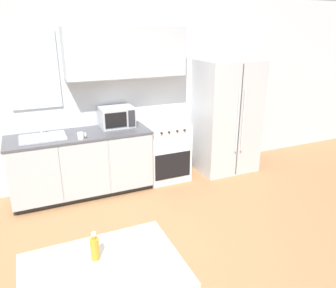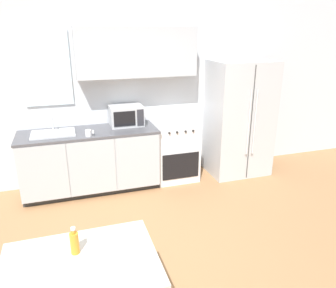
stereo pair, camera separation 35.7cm
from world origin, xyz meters
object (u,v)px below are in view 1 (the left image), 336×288
Objects in this scene: microwave at (117,117)px; dining_table at (104,282)px; coffee_mug at (81,136)px; oven_range at (165,151)px; refrigerator at (226,117)px; drink_bottle at (95,248)px.

microwave is 2.82m from dining_table.
coffee_mug is (-0.57, -0.35, -0.10)m from microwave.
microwave is 4.29× the size of coffee_mug.
oven_range is at bearing 58.87° from dining_table.
microwave is 0.45× the size of dining_table.
refrigerator is 3.77× the size of microwave.
oven_range is 0.85× the size of dining_table.
oven_range is 1.15m from refrigerator.
refrigerator reaches higher than coffee_mug.
drink_bottle reaches higher than oven_range.
refrigerator reaches higher than dining_table.
drink_bottle is (-0.02, 0.12, 0.20)m from dining_table.
coffee_mug is at bearing 82.43° from drink_bottle.
oven_range is 1.89× the size of microwave.
oven_range is at bearing -7.72° from microwave.
drink_bottle is at bearing -137.69° from refrigerator.
coffee_mug is at bearing -175.31° from refrigerator.
microwave reaches higher than dining_table.
refrigerator is 16.18× the size of coffee_mug.
coffee_mug is at bearing 83.36° from dining_table.
oven_range is 2.94m from drink_bottle.
refrigerator is 1.70× the size of dining_table.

